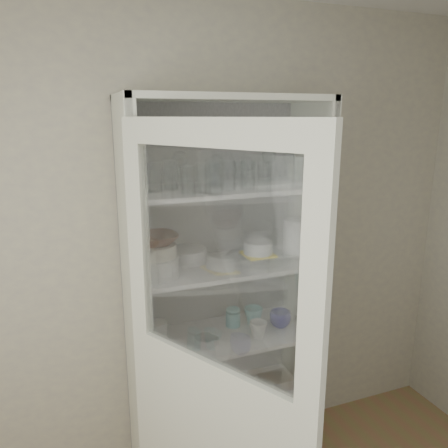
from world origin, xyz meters
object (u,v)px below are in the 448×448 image
object	(u,v)px
goblet_0	(181,167)
teal_jar	(233,318)
glass_platter	(258,257)
grey_bowl_stack	(295,237)
plate_stack_front	(156,267)
plate_stack_back	(187,255)
cream_dish	(174,409)
goblet_3	(288,164)
mug_white	(258,329)
goblet_1	(216,168)
yellow_trivet	(258,254)
measuring_cups	(205,341)
tin_box	(276,381)
white_canister	(158,332)
cupboard_door	(214,414)
cream_bowl	(156,251)
mug_teal	(253,316)
mug_blue	(280,319)
white_ramekin	(258,247)
terracotta_bowl	(155,239)
pantry_cabinet	(220,315)

from	to	relation	value
goblet_0	teal_jar	bearing A→B (deg)	-12.82
glass_platter	grey_bowl_stack	xyz separation A→B (m)	(0.22, -0.01, 0.09)
plate_stack_front	plate_stack_back	xyz separation A→B (m)	(0.20, 0.16, -0.01)
cream_dish	goblet_3	bearing A→B (deg)	10.59
goblet_3	mug_white	bearing A→B (deg)	-141.88
goblet_1	yellow_trivet	size ratio (longest dim) A/B	1.10
plate_stack_front	measuring_cups	xyz separation A→B (m)	(0.23, -0.02, -0.43)
grey_bowl_stack	measuring_cups	size ratio (longest dim) A/B	1.85
goblet_3	goblet_0	bearing A→B (deg)	177.36
measuring_cups	tin_box	xyz separation A→B (m)	(0.46, 0.08, -0.39)
glass_platter	white_canister	size ratio (longest dim) A/B	2.99
goblet_0	measuring_cups	world-z (taller)	goblet_0
cupboard_door	glass_platter	bearing A→B (deg)	113.13
cream_bowl	mug_white	world-z (taller)	cream_bowl
mug_teal	mug_blue	bearing A→B (deg)	-42.35
mug_white	white_ramekin	bearing A→B (deg)	83.45
mug_blue	mug_teal	distance (m)	0.15
teal_jar	terracotta_bowl	bearing A→B (deg)	-163.89
glass_platter	mug_blue	world-z (taller)	glass_platter
terracotta_bowl	mug_white	world-z (taller)	terracotta_bowl
goblet_1	terracotta_bowl	size ratio (longest dim) A/B	0.80
goblet_3	white_canister	bearing A→B (deg)	-175.16
white_ramekin	glass_platter	bearing A→B (deg)	0.00
cream_dish	plate_stack_back	bearing A→B (deg)	45.54
mug_blue	pantry_cabinet	bearing A→B (deg)	151.58
white_ramekin	teal_jar	xyz separation A→B (m)	(-0.12, 0.06, -0.41)
goblet_0	cream_bowl	size ratio (longest dim) A/B	0.97
goblet_0	terracotta_bowl	size ratio (longest dim) A/B	0.90
plate_stack_back	terracotta_bowl	xyz separation A→B (m)	(-0.20, -0.16, 0.15)
glass_platter	cream_dish	bearing A→B (deg)	-175.54
white_ramekin	mug_white	size ratio (longest dim) A/B	1.61
mug_blue	teal_jar	world-z (taller)	teal_jar
white_ramekin	white_canister	bearing A→B (deg)	176.90
goblet_1	white_canister	distance (m)	0.89
cupboard_door	glass_platter	world-z (taller)	cupboard_door
mug_white	plate_stack_back	bearing A→B (deg)	163.22
terracotta_bowl	grey_bowl_stack	size ratio (longest dim) A/B	1.05
goblet_0	mug_teal	distance (m)	0.93
measuring_cups	tin_box	world-z (taller)	measuring_cups
goblet_0	goblet_1	xyz separation A→B (m)	(0.17, -0.05, -0.01)
goblet_1	yellow_trivet	xyz separation A→B (m)	(0.21, -0.07, -0.46)
glass_platter	teal_jar	xyz separation A→B (m)	(-0.12, 0.06, -0.36)
plate_stack_front	plate_stack_back	size ratio (longest dim) A/B	1.05
teal_jar	goblet_0	bearing A→B (deg)	167.18
pantry_cabinet	cupboard_door	distance (m)	0.74
plate_stack_back	mug_blue	distance (m)	0.64
plate_stack_back	mug_teal	size ratio (longest dim) A/B	1.97
goblet_1	cream_dish	bearing A→B (deg)	-159.15
goblet_0	mug_blue	world-z (taller)	goblet_0
pantry_cabinet	cream_bowl	world-z (taller)	pantry_cabinet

